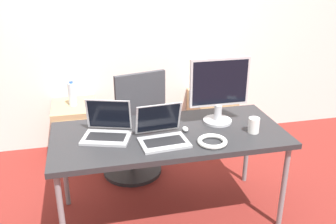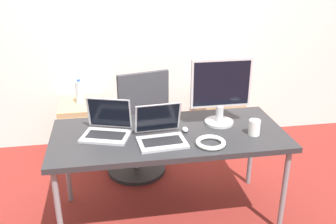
% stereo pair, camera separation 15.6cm
% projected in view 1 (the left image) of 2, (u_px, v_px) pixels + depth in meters
% --- Properties ---
extents(ground_plane, '(14.00, 14.00, 0.00)m').
position_uv_depth(ground_plane, '(169.00, 214.00, 3.05)').
color(ground_plane, maroon).
extents(wall_back, '(10.00, 0.05, 2.60)m').
position_uv_depth(wall_back, '(137.00, 24.00, 3.86)').
color(wall_back, silver).
rests_on(wall_back, ground_plane).
extents(desk, '(1.72, 0.77, 0.73)m').
position_uv_depth(desk, '(169.00, 138.00, 2.79)').
color(desk, '#28282B').
rests_on(desk, ground_plane).
extents(office_chair, '(0.58, 0.61, 1.07)m').
position_uv_depth(office_chair, '(134.00, 138.00, 3.44)').
color(office_chair, '#232326').
rests_on(office_chair, ground_plane).
extents(cabinet_left, '(0.43, 0.50, 0.56)m').
position_uv_depth(cabinet_left, '(76.00, 131.00, 3.85)').
color(cabinet_left, tan).
rests_on(cabinet_left, ground_plane).
extents(cabinet_right, '(0.43, 0.50, 0.56)m').
position_uv_depth(cabinet_right, '(211.00, 118.00, 4.15)').
color(cabinet_right, tan).
rests_on(cabinet_right, ground_plane).
extents(water_bottle, '(0.08, 0.08, 0.25)m').
position_uv_depth(water_bottle, '(72.00, 94.00, 3.70)').
color(water_bottle, silver).
rests_on(water_bottle, cabinet_left).
extents(laptop_left, '(0.35, 0.33, 0.25)m').
position_uv_depth(laptop_left, '(162.00, 134.00, 2.63)').
color(laptop_left, '#ADADB2').
rests_on(laptop_left, desk).
extents(laptop_right, '(0.39, 0.36, 0.25)m').
position_uv_depth(laptop_right, '(107.00, 130.00, 2.69)').
color(laptop_right, '#ADADB2').
rests_on(laptop_right, desk).
extents(monitor, '(0.46, 0.22, 0.52)m').
position_uv_depth(monitor, '(219.00, 90.00, 2.84)').
color(monitor, '#B7B7BC').
rests_on(monitor, desk).
extents(mouse, '(0.04, 0.07, 0.03)m').
position_uv_depth(mouse, '(185.00, 129.00, 2.79)').
color(mouse, silver).
rests_on(mouse, desk).
extents(coffee_cup_white, '(0.08, 0.08, 0.12)m').
position_uv_depth(coffee_cup_white, '(254.00, 125.00, 2.75)').
color(coffee_cup_white, white).
rests_on(coffee_cup_white, desk).
extents(coffee_cup_brown, '(0.07, 0.07, 0.11)m').
position_uv_depth(coffee_cup_brown, '(147.00, 120.00, 2.83)').
color(coffee_cup_brown, maroon).
rests_on(coffee_cup_brown, desk).
extents(cable_coil, '(0.21, 0.21, 0.03)m').
position_uv_depth(cable_coil, '(212.00, 141.00, 2.60)').
color(cable_coil, white).
rests_on(cable_coil, desk).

